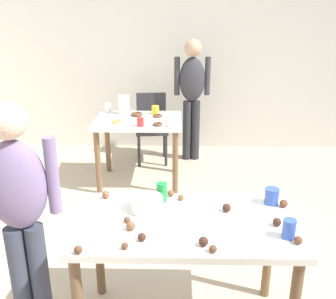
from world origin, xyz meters
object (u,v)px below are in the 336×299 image
at_px(dining_table_far, 139,130).
at_px(person_adult_far, 192,90).
at_px(person_girl_near, 20,207).
at_px(mixing_bowl, 147,204).
at_px(chair_far_table, 152,123).
at_px(dining_table_near, 185,237).
at_px(pitcher_far, 124,105).
at_px(soda_can, 162,192).

relative_size(dining_table_far, person_adult_far, 0.61).
relative_size(person_girl_near, person_adult_far, 0.94).
distance_m(person_adult_far, mixing_bowl, 2.82).
bearing_deg(chair_far_table, dining_table_near, -82.67).
bearing_deg(pitcher_far, chair_far_table, 60.61).
xyz_separation_m(soda_can, pitcher_far, (-0.51, 2.14, 0.05)).
bearing_deg(chair_far_table, pitcher_far, -119.39).
relative_size(chair_far_table, soda_can, 7.13).
bearing_deg(mixing_bowl, dining_table_near, -28.86).
distance_m(dining_table_far, person_girl_near, 2.28).
relative_size(chair_far_table, mixing_bowl, 4.42).
relative_size(dining_table_far, mixing_bowl, 4.77).
bearing_deg(dining_table_near, person_adult_far, 87.20).
distance_m(dining_table_near, mixing_bowl, 0.30).
distance_m(person_girl_near, pitcher_far, 2.46).
xyz_separation_m(mixing_bowl, soda_can, (0.08, 0.12, 0.02)).
bearing_deg(person_girl_near, chair_far_table, 79.56).
height_order(dining_table_far, mixing_bowl, mixing_bowl).
height_order(dining_table_far, soda_can, soda_can).
relative_size(mixing_bowl, soda_can, 1.61).
relative_size(dining_table_near, person_adult_far, 0.82).
relative_size(soda_can, pitcher_far, 0.57).
bearing_deg(mixing_bowl, dining_table_far, 96.80).
relative_size(person_adult_far, pitcher_far, 7.22).
distance_m(chair_far_table, person_girl_near, 3.02).
height_order(dining_table_near, person_adult_far, person_adult_far).
bearing_deg(dining_table_far, chair_far_table, 82.16).
xyz_separation_m(mixing_bowl, pitcher_far, (-0.42, 2.26, 0.06)).
bearing_deg(soda_can, pitcher_far, 103.39).
height_order(chair_far_table, pitcher_far, pitcher_far).
relative_size(chair_far_table, pitcher_far, 4.07).
xyz_separation_m(chair_far_table, person_girl_near, (-0.54, -2.95, 0.37)).
bearing_deg(person_girl_near, pitcher_far, 83.89).
bearing_deg(person_girl_near, mixing_bowl, 15.32).
relative_size(person_girl_near, pitcher_far, 6.80).
bearing_deg(dining_table_far, dining_table_near, -77.73).
relative_size(chair_far_table, person_girl_near, 0.60).
bearing_deg(pitcher_far, soda_can, -76.61).
distance_m(dining_table_near, chair_far_table, 2.91).
height_order(person_adult_far, mixing_bowl, person_adult_far).
height_order(dining_table_near, pitcher_far, pitcher_far).
bearing_deg(dining_table_far, soda_can, -80.29).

